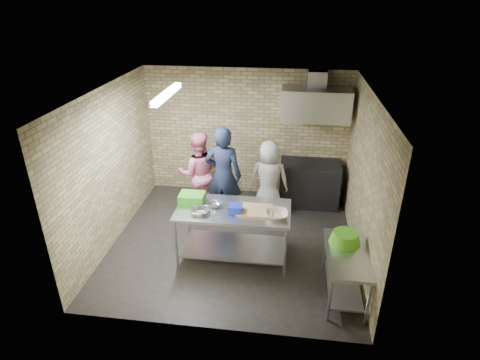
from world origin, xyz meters
name	(u,v)px	position (x,y,z in m)	size (l,w,h in m)	color
floor	(233,242)	(0.00, 0.00, 0.00)	(4.20, 4.20, 0.00)	black
ceiling	(232,92)	(0.00, 0.00, 2.70)	(4.20, 4.20, 0.00)	black
back_wall	(247,134)	(0.00, 2.00, 1.35)	(4.20, 0.06, 2.70)	tan
front_wall	(208,245)	(0.00, -2.00, 1.35)	(4.20, 0.06, 2.70)	tan
left_wall	(110,167)	(-2.10, 0.00, 1.35)	(0.06, 4.00, 2.70)	tan
right_wall	(364,181)	(2.10, 0.00, 1.35)	(0.06, 4.00, 2.70)	tan
prep_table	(234,233)	(0.07, -0.38, 0.46)	(1.83, 0.91, 0.91)	silver
side_counter	(345,274)	(1.80, -1.10, 0.38)	(0.60, 1.20, 0.75)	silver
stove	(309,183)	(1.35, 1.65, 0.45)	(1.20, 0.70, 0.90)	black
range_hood	(316,104)	(1.35, 1.70, 2.10)	(1.30, 0.60, 0.60)	silver
hood_duct	(317,79)	(1.35, 1.85, 2.55)	(0.35, 0.30, 0.30)	#A5A8AD
wall_shelf	(330,111)	(1.65, 1.89, 1.92)	(0.80, 0.20, 0.04)	#3F2B19
fluorescent_fixture	(167,94)	(-1.00, 0.00, 2.64)	(0.10, 1.25, 0.08)	white
green_crate	(192,198)	(-0.63, -0.26, 1.00)	(0.41, 0.30, 0.16)	green
blue_tub	(236,209)	(0.12, -0.48, 0.98)	(0.20, 0.20, 0.13)	#182EB8
cutting_board	(255,210)	(0.42, -0.40, 0.93)	(0.56, 0.43, 0.03)	tan
mixing_bowl_a	(200,211)	(-0.43, -0.58, 0.95)	(0.29, 0.29, 0.07)	silver
mixing_bowl_b	(215,204)	(-0.23, -0.33, 0.95)	(0.22, 0.22, 0.07)	#B9BBC0
ceramic_bowl	(277,214)	(0.77, -0.53, 0.96)	(0.35, 0.35, 0.09)	beige
green_basin	(345,238)	(1.78, -0.85, 0.83)	(0.46, 0.46, 0.17)	#59C626
bottle_red	(317,106)	(1.40, 1.89, 2.03)	(0.07, 0.07, 0.18)	#B22619
man_navy	(223,176)	(-0.29, 0.75, 0.95)	(0.69, 0.46, 1.90)	#141633
woman_pink	(199,173)	(-0.83, 1.04, 0.83)	(0.81, 0.63, 1.67)	pink
woman_white	(269,179)	(0.54, 1.06, 0.78)	(0.76, 0.49, 1.55)	silver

